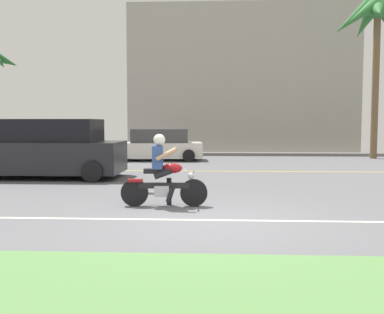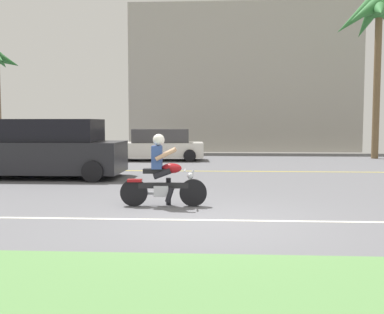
{
  "view_description": "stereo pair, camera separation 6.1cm",
  "coord_description": "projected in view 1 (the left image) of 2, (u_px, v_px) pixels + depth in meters",
  "views": [
    {
      "loc": [
        0.14,
        -7.92,
        1.76
      ],
      "look_at": [
        -0.49,
        4.06,
        0.84
      ],
      "focal_mm": 41.96,
      "sensor_mm": 36.0,
      "label": 1
    },
    {
      "loc": [
        0.2,
        -7.92,
        1.76
      ],
      "look_at": [
        -0.49,
        4.06,
        0.84
      ],
      "focal_mm": 41.96,
      "sensor_mm": 36.0,
      "label": 2
    }
  ],
  "objects": [
    {
      "name": "lane_line_near",
      "position": [
        208.0,
        220.0,
        8.1
      ],
      "size": [
        50.4,
        0.12,
        0.01
      ],
      "primitive_type": "cube",
      "color": "silver",
      "rests_on": "ground"
    },
    {
      "name": "ground",
      "position": [
        210.0,
        195.0,
        11.02
      ],
      "size": [
        56.0,
        30.0,
        0.04
      ],
      "primitive_type": "cube",
      "color": "slate"
    },
    {
      "name": "lane_line_far",
      "position": [
        212.0,
        171.0,
        16.27
      ],
      "size": [
        50.4,
        0.12,
        0.01
      ],
      "primitive_type": "cube",
      "color": "yellow",
      "rests_on": "ground"
    },
    {
      "name": "parked_car_0",
      "position": [
        51.0,
        143.0,
        21.74
      ],
      "size": [
        4.2,
        2.1,
        1.7
      ],
      "color": "navy",
      "rests_on": "ground"
    },
    {
      "name": "parked_car_1",
      "position": [
        156.0,
        146.0,
        20.95
      ],
      "size": [
        4.59,
        2.24,
        1.46
      ],
      "color": "white",
      "rests_on": "ground"
    },
    {
      "name": "motorcyclist",
      "position": [
        163.0,
        176.0,
        9.41
      ],
      "size": [
        1.83,
        0.6,
        1.53
      ],
      "color": "black",
      "rests_on": "ground"
    },
    {
      "name": "building_far",
      "position": [
        241.0,
        80.0,
        28.5
      ],
      "size": [
        13.91,
        4.0,
        8.89
      ],
      "primitive_type": "cube",
      "color": "#A8A399",
      "rests_on": "ground"
    },
    {
      "name": "palm_tree_1",
      "position": [
        378.0,
        19.0,
        21.55
      ],
      "size": [
        4.3,
        4.46,
        8.03
      ],
      "color": "brown",
      "rests_on": "ground"
    },
    {
      "name": "suv_nearby",
      "position": [
        48.0,
        149.0,
        14.3
      ],
      "size": [
        4.84,
        2.28,
        1.87
      ],
      "color": "#232328",
      "rests_on": "ground"
    }
  ]
}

